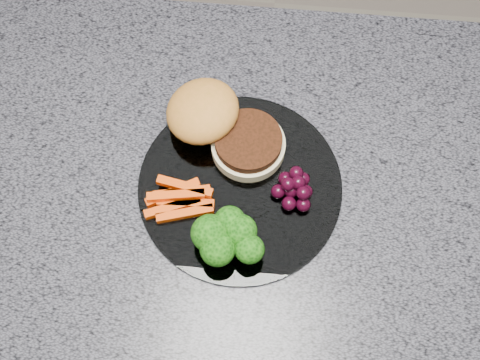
% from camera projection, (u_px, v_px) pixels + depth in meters
% --- Properties ---
extents(island_cabinet, '(1.20, 0.60, 0.86)m').
position_uv_depth(island_cabinet, '(251.00, 288.00, 1.28)').
color(island_cabinet, '#54321C').
rests_on(island_cabinet, ground).
extents(countertop, '(1.20, 0.60, 0.04)m').
position_uv_depth(countertop, '(256.00, 207.00, 0.86)').
color(countertop, '#54545F').
rests_on(countertop, island_cabinet).
extents(plate, '(0.26, 0.26, 0.01)m').
position_uv_depth(plate, '(240.00, 187.00, 0.85)').
color(plate, white).
rests_on(plate, countertop).
extents(burger, '(0.17, 0.14, 0.05)m').
position_uv_depth(burger, '(219.00, 124.00, 0.86)').
color(burger, beige).
rests_on(burger, plate).
extents(carrot_sticks, '(0.09, 0.06, 0.02)m').
position_uv_depth(carrot_sticks, '(180.00, 199.00, 0.83)').
color(carrot_sticks, '#E54403').
rests_on(carrot_sticks, plate).
extents(broccoli, '(0.09, 0.08, 0.06)m').
position_uv_depth(broccoli, '(226.00, 237.00, 0.79)').
color(broccoli, olive).
rests_on(broccoli, plate).
extents(grape_bunch, '(0.05, 0.05, 0.03)m').
position_uv_depth(grape_bunch, '(295.00, 188.00, 0.83)').
color(grape_bunch, black).
rests_on(grape_bunch, plate).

